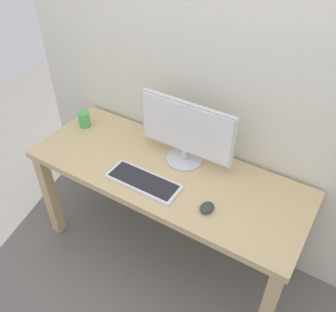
{
  "coord_description": "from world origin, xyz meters",
  "views": [
    {
      "loc": [
        0.86,
        -1.36,
        2.22
      ],
      "look_at": [
        0.01,
        0.0,
        0.88
      ],
      "focal_mm": 39.83,
      "sensor_mm": 36.0,
      "label": 1
    }
  ],
  "objects": [
    {
      "name": "monitor",
      "position": [
        0.04,
        0.15,
        0.96
      ],
      "size": [
        0.59,
        0.22,
        0.4
      ],
      "color": "silver",
      "rests_on": "desk"
    },
    {
      "name": "wall_back",
      "position": [
        0.0,
        0.35,
        1.5
      ],
      "size": [
        2.49,
        0.04,
        3.0
      ],
      "primitive_type": "cube",
      "color": "silver",
      "rests_on": "ground_plane"
    },
    {
      "name": "desk",
      "position": [
        0.0,
        0.0,
        0.65
      ],
      "size": [
        1.67,
        0.63,
        0.76
      ],
      "color": "tan",
      "rests_on": "ground_plane"
    },
    {
      "name": "ground_plane",
      "position": [
        0.0,
        0.0,
        0.0
      ],
      "size": [
        6.0,
        6.0,
        0.0
      ],
      "primitive_type": "plane",
      "color": "slate"
    },
    {
      "name": "coffee_mug",
      "position": [
        -0.71,
        0.1,
        0.81
      ],
      "size": [
        0.08,
        0.08,
        0.11
      ],
      "primitive_type": "cylinder",
      "color": "#4CB259",
      "rests_on": "desk"
    },
    {
      "name": "mouse",
      "position": [
        0.34,
        -0.14,
        0.77
      ],
      "size": [
        0.08,
        0.1,
        0.03
      ],
      "primitive_type": "ellipsoid",
      "rotation": [
        0.0,
        0.0,
        -0.13
      ],
      "color": "#333338",
      "rests_on": "desk"
    },
    {
      "name": "keyboard_primary",
      "position": [
        -0.06,
        -0.15,
        0.77
      ],
      "size": [
        0.43,
        0.17,
        0.02
      ],
      "color": "silver",
      "rests_on": "desk"
    }
  ]
}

